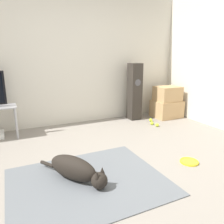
% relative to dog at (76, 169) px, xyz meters
% --- Properties ---
extents(ground_plane, '(12.00, 12.00, 0.00)m').
position_rel_dog_xyz_m(ground_plane, '(0.28, -0.02, -0.13)').
color(ground_plane, gray).
extents(wall_back, '(8.00, 0.06, 2.55)m').
position_rel_dog_xyz_m(wall_back, '(0.28, 2.08, 1.14)').
color(wall_back, beige).
rests_on(wall_back, ground_plane).
extents(area_rug, '(1.58, 1.29, 0.01)m').
position_rel_dog_xyz_m(area_rug, '(0.10, -0.08, -0.13)').
color(area_rug, slate).
rests_on(area_rug, ground_plane).
extents(dog, '(0.55, 0.81, 0.25)m').
position_rel_dog_xyz_m(dog, '(0.00, 0.00, 0.00)').
color(dog, black).
rests_on(dog, area_rug).
extents(frisbee, '(0.23, 0.23, 0.03)m').
position_rel_dog_xyz_m(frisbee, '(1.38, -0.22, -0.12)').
color(frisbee, yellow).
rests_on(frisbee, ground_plane).
extents(cardboard_box_lower, '(0.58, 0.47, 0.36)m').
position_rel_dog_xyz_m(cardboard_box_lower, '(2.50, 1.60, 0.05)').
color(cardboard_box_lower, tan).
rests_on(cardboard_box_lower, ground_plane).
extents(cardboard_box_upper, '(0.50, 0.41, 0.31)m').
position_rel_dog_xyz_m(cardboard_box_upper, '(2.50, 1.59, 0.38)').
color(cardboard_box_upper, tan).
rests_on(cardboard_box_upper, cardboard_box_lower).
extents(floor_speaker, '(0.24, 0.24, 1.15)m').
position_rel_dog_xyz_m(floor_speaker, '(1.79, 1.78, 0.45)').
color(floor_speaker, '#2D2823').
rests_on(floor_speaker, ground_plane).
extents(tennis_ball_by_boxes, '(0.07, 0.07, 0.07)m').
position_rel_dog_xyz_m(tennis_ball_by_boxes, '(2.00, 1.46, -0.10)').
color(tennis_ball_by_boxes, '#C6E033').
rests_on(tennis_ball_by_boxes, ground_plane).
extents(tennis_ball_near_speaker, '(0.07, 0.07, 0.07)m').
position_rel_dog_xyz_m(tennis_ball_near_speaker, '(1.89, 1.27, -0.10)').
color(tennis_ball_near_speaker, '#C6E033').
rests_on(tennis_ball_near_speaker, ground_plane).
extents(tennis_ball_loose_on_carpet, '(0.07, 0.07, 0.07)m').
position_rel_dog_xyz_m(tennis_ball_loose_on_carpet, '(1.91, 1.13, -0.10)').
color(tennis_ball_loose_on_carpet, '#C6E033').
rests_on(tennis_ball_loose_on_carpet, ground_plane).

